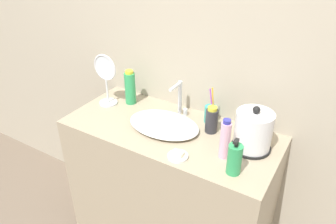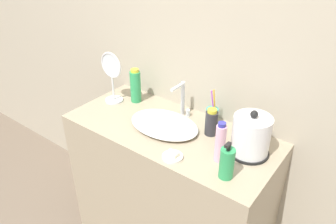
% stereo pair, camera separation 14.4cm
% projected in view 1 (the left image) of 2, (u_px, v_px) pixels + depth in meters
% --- Properties ---
extents(wall_back, '(6.00, 0.04, 2.60)m').
position_uv_depth(wall_back, '(197.00, 42.00, 1.71)').
color(wall_back, '#ADA38E').
rests_on(wall_back, ground_plane).
extents(vanity_counter, '(1.13, 0.51, 0.91)m').
position_uv_depth(vanity_counter, '(170.00, 194.00, 1.93)').
color(vanity_counter, gray).
rests_on(vanity_counter, ground_plane).
extents(sink_basin, '(0.39, 0.27, 0.04)m').
position_uv_depth(sink_basin, '(164.00, 124.00, 1.71)').
color(sink_basin, silver).
rests_on(sink_basin, vanity_counter).
extents(faucet, '(0.06, 0.12, 0.20)m').
position_uv_depth(faucet, '(180.00, 97.00, 1.78)').
color(faucet, silver).
rests_on(faucet, vanity_counter).
extents(electric_kettle, '(0.19, 0.19, 0.23)m').
position_uv_depth(electric_kettle, '(253.00, 132.00, 1.52)').
color(electric_kettle, black).
rests_on(electric_kettle, vanity_counter).
extents(toothbrush_cup, '(0.06, 0.06, 0.21)m').
position_uv_depth(toothbrush_cup, '(210.00, 114.00, 1.74)').
color(toothbrush_cup, teal).
rests_on(toothbrush_cup, vanity_counter).
extents(lotion_bottle, '(0.06, 0.06, 0.18)m').
position_uv_depth(lotion_bottle, '(234.00, 159.00, 1.37)').
color(lotion_bottle, '#2D9956').
rests_on(lotion_bottle, vanity_counter).
extents(shampoo_bottle, '(0.05, 0.05, 0.20)m').
position_uv_depth(shampoo_bottle, '(225.00, 139.00, 1.46)').
color(shampoo_bottle, '#EAA8C6').
rests_on(shampoo_bottle, vanity_counter).
extents(mouthwash_bottle, '(0.06, 0.06, 0.14)m').
position_uv_depth(mouthwash_bottle, '(212.00, 120.00, 1.65)').
color(mouthwash_bottle, '#28282D').
rests_on(mouthwash_bottle, vanity_counter).
extents(hand_cream_bottle, '(0.06, 0.06, 0.21)m').
position_uv_depth(hand_cream_bottle, '(130.00, 88.00, 1.90)').
color(hand_cream_bottle, '#2D9956').
rests_on(hand_cream_bottle, vanity_counter).
extents(soap_dish, '(0.10, 0.10, 0.03)m').
position_uv_depth(soap_dish, '(178.00, 156.00, 1.49)').
color(soap_dish, silver).
rests_on(soap_dish, vanity_counter).
extents(vanity_mirror, '(0.15, 0.11, 0.31)m').
position_uv_depth(vanity_mirror, '(106.00, 77.00, 1.86)').
color(vanity_mirror, silver).
rests_on(vanity_mirror, vanity_counter).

